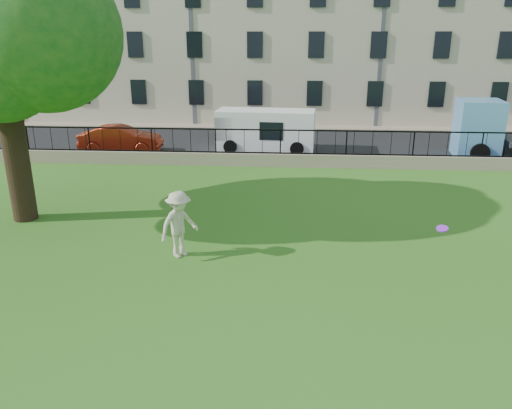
# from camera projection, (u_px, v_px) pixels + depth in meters

# --- Properties ---
(ground) EXTENTS (120.00, 120.00, 0.00)m
(ground) POSITION_uv_depth(u_px,v_px,m) (268.00, 292.00, 11.88)
(ground) COLOR #316D1A
(ground) RESTS_ON ground
(retaining_wall) EXTENTS (50.00, 0.40, 0.60)m
(retaining_wall) POSITION_uv_depth(u_px,v_px,m) (280.00, 160.00, 23.11)
(retaining_wall) COLOR gray
(retaining_wall) RESTS_ON ground
(iron_railing) EXTENTS (50.00, 0.05, 1.13)m
(iron_railing) POSITION_uv_depth(u_px,v_px,m) (280.00, 142.00, 22.84)
(iron_railing) COLOR black
(iron_railing) RESTS_ON retaining_wall
(street) EXTENTS (60.00, 9.00, 0.01)m
(street) POSITION_uv_depth(u_px,v_px,m) (282.00, 145.00, 27.65)
(street) COLOR black
(street) RESTS_ON ground
(sidewalk) EXTENTS (60.00, 1.40, 0.12)m
(sidewalk) POSITION_uv_depth(u_px,v_px,m) (284.00, 128.00, 32.54)
(sidewalk) COLOR gray
(sidewalk) RESTS_ON ground
(building_row) EXTENTS (56.40, 10.40, 13.80)m
(building_row) POSITION_uv_depth(u_px,v_px,m) (287.00, 18.00, 35.67)
(building_row) COLOR beige
(building_row) RESTS_ON ground
(man) EXTENTS (1.31, 1.37, 1.87)m
(man) POSITION_uv_depth(u_px,v_px,m) (179.00, 224.00, 13.52)
(man) COLOR beige
(man) RESTS_ON ground
(frisbee) EXTENTS (0.29, 0.28, 0.12)m
(frisbee) POSITION_uv_depth(u_px,v_px,m) (442.00, 229.00, 11.47)
(frisbee) COLOR #9828E8
(red_sedan) EXTENTS (4.26, 1.74, 1.38)m
(red_sedan) POSITION_uv_depth(u_px,v_px,m) (121.00, 139.00, 25.81)
(red_sedan) COLOR maroon
(red_sedan) RESTS_ON street
(white_van) EXTENTS (5.16, 2.32, 2.12)m
(white_van) POSITION_uv_depth(u_px,v_px,m) (266.00, 130.00, 26.09)
(white_van) COLOR white
(white_van) RESTS_ON street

